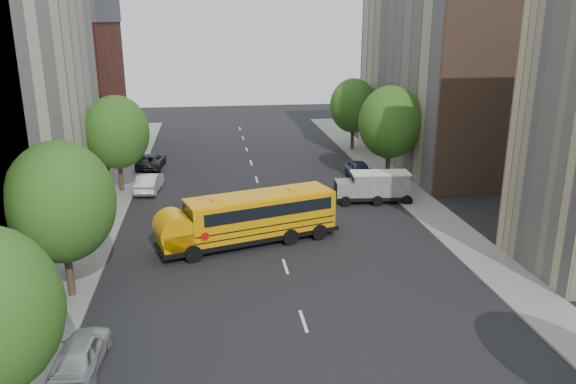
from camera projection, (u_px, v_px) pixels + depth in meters
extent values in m
plane|color=black|center=(281.00, 253.00, 33.23)|extent=(120.00, 120.00, 0.00)
cube|color=slate|center=(95.00, 231.00, 36.38)|extent=(3.00, 80.00, 0.12)
cube|color=slate|center=(433.00, 215.00, 39.50)|extent=(3.00, 80.00, 0.12)
cube|color=silver|center=(264.00, 201.00, 42.69)|extent=(0.15, 64.00, 0.01)
cube|color=maroon|center=(63.00, 91.00, 55.36)|extent=(10.00, 15.00, 13.00)
cube|color=tan|center=(445.00, 67.00, 51.95)|extent=(10.00, 22.00, 18.00)
cube|color=brown|center=(505.00, 79.00, 41.54)|extent=(10.10, 0.30, 18.00)
cylinder|color=#38281C|center=(69.00, 270.00, 27.53)|extent=(0.36, 0.36, 2.88)
ellipsoid|color=#144C15|center=(61.00, 202.00, 26.49)|extent=(5.12, 5.12, 5.89)
cylinder|color=#38281C|center=(121.00, 175.00, 44.57)|extent=(0.36, 0.36, 2.81)
ellipsoid|color=#144C15|center=(117.00, 132.00, 43.56)|extent=(4.99, 4.99, 5.74)
cylinder|color=#38281C|center=(388.00, 164.00, 47.53)|extent=(0.36, 0.36, 2.95)
ellipsoid|color=#144C15|center=(390.00, 122.00, 46.47)|extent=(5.25, 5.25, 6.04)
cylinder|color=#38281C|center=(352.00, 137.00, 58.92)|extent=(0.36, 0.36, 2.74)
ellipsoid|color=#144C15|center=(353.00, 106.00, 57.94)|extent=(4.86, 4.86, 5.59)
cube|color=black|center=(249.00, 235.00, 34.41)|extent=(11.44, 5.72, 0.30)
cube|color=#E89904|center=(260.00, 214.00, 34.32)|extent=(9.33, 5.03, 2.30)
cube|color=#E89904|center=(175.00, 238.00, 32.36)|extent=(2.39, 2.72, 1.00)
cube|color=black|center=(192.00, 216.00, 32.44)|extent=(1.15, 2.34, 1.20)
cube|color=#E89904|center=(259.00, 195.00, 33.97)|extent=(9.27, 4.84, 0.14)
cube|color=black|center=(263.00, 205.00, 34.25)|extent=(8.58, 4.85, 0.75)
cube|color=black|center=(260.00, 226.00, 34.55)|extent=(9.35, 5.08, 0.06)
cube|color=black|center=(260.00, 220.00, 34.44)|extent=(9.35, 5.08, 0.06)
cube|color=#E89904|center=(325.00, 204.00, 36.17)|extent=(0.88, 2.43, 2.30)
cube|color=#E89904|center=(217.00, 200.00, 32.85)|extent=(0.75, 0.75, 0.10)
cube|color=#E89904|center=(293.00, 189.00, 34.88)|extent=(0.75, 0.75, 0.10)
cylinder|color=#E89904|center=(175.00, 230.00, 32.22)|extent=(2.68, 2.81, 2.10)
cylinder|color=red|center=(205.00, 236.00, 31.67)|extent=(0.49, 0.18, 0.50)
cylinder|color=black|center=(193.00, 254.00, 31.76)|extent=(1.04, 0.58, 1.00)
cylinder|color=black|center=(182.00, 239.00, 33.92)|extent=(1.04, 0.58, 1.00)
cylinder|color=black|center=(290.00, 237.00, 34.25)|extent=(1.04, 0.58, 1.00)
cylinder|color=black|center=(274.00, 224.00, 36.40)|extent=(1.04, 0.58, 1.00)
cylinder|color=black|center=(319.00, 232.00, 35.06)|extent=(1.04, 0.58, 1.00)
cylinder|color=black|center=(301.00, 220.00, 37.22)|extent=(1.04, 0.58, 1.00)
cube|color=black|center=(373.00, 196.00, 42.34)|extent=(5.56, 2.25, 0.27)
cube|color=silver|center=(379.00, 184.00, 42.08)|extent=(4.29, 2.06, 1.63)
cube|color=silver|center=(347.00, 188.00, 42.02)|extent=(1.40, 1.82, 1.09)
cube|color=silver|center=(380.00, 173.00, 41.83)|extent=(4.48, 2.16, 0.11)
cylinder|color=black|center=(348.00, 201.00, 41.38)|extent=(0.78, 0.29, 0.76)
cylinder|color=black|center=(345.00, 194.00, 43.11)|extent=(0.78, 0.29, 0.76)
cylinder|color=black|center=(377.00, 201.00, 41.50)|extent=(0.78, 0.29, 0.76)
cylinder|color=black|center=(372.00, 194.00, 43.23)|extent=(0.78, 0.29, 0.76)
cylinder|color=black|center=(404.00, 200.00, 41.62)|extent=(0.78, 0.29, 0.76)
cylinder|color=black|center=(398.00, 193.00, 43.35)|extent=(0.78, 0.29, 0.76)
imported|color=#A9ABB0|center=(80.00, 353.00, 21.98)|extent=(1.97, 4.25, 1.41)
imported|color=silver|center=(149.00, 182.00, 44.89)|extent=(2.02, 4.66, 1.49)
imported|color=black|center=(151.00, 161.00, 52.03)|extent=(2.64, 5.06, 1.36)
imported|color=#363B5F|center=(359.00, 171.00, 48.28)|extent=(1.81, 4.50, 1.53)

